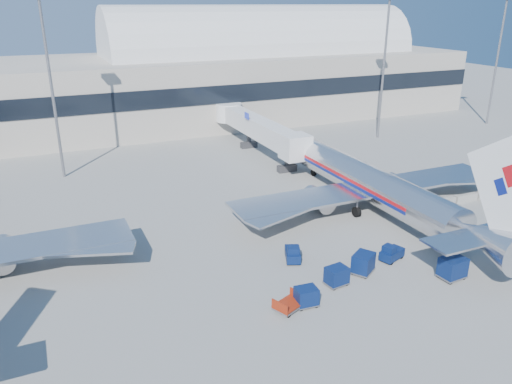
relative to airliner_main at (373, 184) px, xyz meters
name	(u,v)px	position (x,y,z in m)	size (l,w,h in m)	color
ground	(312,243)	(-10.00, -4.51, -2.93)	(260.00, 260.00, 0.00)	gray
terminal	(86,87)	(-23.60, 51.46, 4.60)	(170.00, 28.15, 21.00)	#B2AA9E
airliner_main	(373,184)	(0.00, 0.00, 0.00)	(32.00, 37.26, 12.07)	silver
jetbridge_near	(254,126)	(-2.40, 26.30, 1.00)	(4.40, 27.50, 6.25)	silver
mast_west	(48,61)	(-30.00, 25.49, 11.87)	(2.00, 1.20, 22.60)	slate
mast_east	(386,47)	(20.00, 25.49, 11.87)	(2.00, 1.20, 22.60)	slate
mast_far_east	(500,42)	(45.00, 25.49, 11.87)	(2.00, 1.20, 22.60)	slate
barrier_near	(444,202)	(8.00, -2.51, -2.48)	(3.00, 0.55, 0.90)	#9E9E96
barrier_mid	(466,198)	(11.30, -2.51, -2.48)	(3.00, 0.55, 0.90)	#9E9E96
barrier_far	(487,194)	(14.60, -2.51, -2.48)	(3.00, 0.55, 0.90)	#9E9E96
tug_lead	(391,253)	(-5.35, -10.24, -2.23)	(2.61, 1.90, 1.54)	#091944
tug_right	(457,226)	(4.28, -8.21, -2.29)	(2.37, 1.76, 1.39)	#091944
tug_left	(293,253)	(-13.36, -6.82, -2.21)	(2.02, 2.68, 1.57)	#091944
cart_train_a	(363,263)	(-8.96, -11.10, -1.99)	(2.50, 2.36, 1.75)	#091944
cart_train_b	(337,276)	(-12.02, -11.83, -2.09)	(1.93, 1.57, 1.57)	#091944
cart_train_c	(306,296)	(-15.70, -13.42, -2.13)	(1.80, 1.43, 1.50)	#091944
cart_solo_near	(453,268)	(-2.79, -14.82, -1.93)	(2.24, 1.78, 1.86)	#091944
cart_open_red	(289,305)	(-17.16, -13.41, -2.51)	(2.62, 2.28, 0.59)	slate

